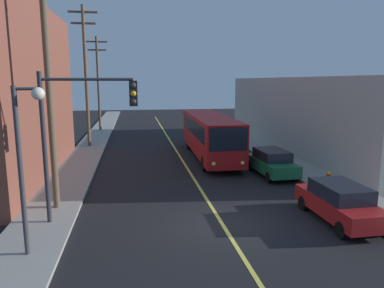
% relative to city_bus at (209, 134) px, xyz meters
% --- Properties ---
extents(ground_plane, '(120.00, 120.00, 0.00)m').
position_rel_city_bus_xyz_m(ground_plane, '(-2.20, -12.90, -1.82)').
color(ground_plane, black).
extents(sidewalk_left, '(2.50, 90.00, 0.15)m').
position_rel_city_bus_xyz_m(sidewalk_left, '(-9.45, -2.90, -1.74)').
color(sidewalk_left, gray).
rests_on(sidewalk_left, ground).
extents(sidewalk_right, '(2.50, 90.00, 0.15)m').
position_rel_city_bus_xyz_m(sidewalk_right, '(5.05, -2.90, -1.74)').
color(sidewalk_right, gray).
rests_on(sidewalk_right, ground).
extents(lane_stripe_center, '(0.16, 60.00, 0.01)m').
position_rel_city_bus_xyz_m(lane_stripe_center, '(-2.20, 2.10, -1.81)').
color(lane_stripe_center, '#D8CC4C').
rests_on(lane_stripe_center, ground).
extents(building_right_warehouse, '(12.00, 25.82, 6.08)m').
position_rel_city_bus_xyz_m(building_right_warehouse, '(12.30, 2.03, 1.22)').
color(building_right_warehouse, '#B2B2A8').
rests_on(building_right_warehouse, ground).
extents(city_bus, '(2.81, 12.20, 3.20)m').
position_rel_city_bus_xyz_m(city_bus, '(0.00, 0.00, 0.00)').
color(city_bus, maroon).
rests_on(city_bus, ground).
extents(parked_car_red, '(1.85, 4.41, 1.62)m').
position_rel_city_bus_xyz_m(parked_car_red, '(2.67, -13.28, -0.98)').
color(parked_car_red, maroon).
rests_on(parked_car_red, ground).
extents(parked_car_green, '(1.96, 4.46, 1.62)m').
position_rel_city_bus_xyz_m(parked_car_green, '(2.68, -5.86, -0.98)').
color(parked_car_green, '#196038').
rests_on(parked_car_green, ground).
extents(utility_pole_near, '(2.40, 0.28, 10.89)m').
position_rel_city_bus_xyz_m(utility_pole_near, '(-9.21, -10.02, 4.29)').
color(utility_pole_near, brown).
rests_on(utility_pole_near, sidewalk_left).
extents(utility_pole_mid, '(2.40, 0.28, 11.89)m').
position_rel_city_bus_xyz_m(utility_pole_mid, '(-9.60, 5.82, 4.81)').
color(utility_pole_mid, brown).
rests_on(utility_pole_mid, sidewalk_left).
extents(utility_pole_far, '(2.40, 0.28, 10.58)m').
position_rel_city_bus_xyz_m(utility_pole_far, '(-9.56, 16.21, 4.14)').
color(utility_pole_far, brown).
rests_on(utility_pole_far, sidewalk_left).
extents(traffic_signal_left_corner, '(3.75, 0.48, 6.00)m').
position_rel_city_bus_xyz_m(traffic_signal_left_corner, '(-7.61, -11.76, 2.49)').
color(traffic_signal_left_corner, '#2D2D33').
rests_on(traffic_signal_left_corner, sidewalk_left).
extents(street_lamp_left, '(0.98, 0.40, 5.50)m').
position_rel_city_bus_xyz_m(street_lamp_left, '(-9.03, -14.50, 1.92)').
color(street_lamp_left, '#38383D').
rests_on(street_lamp_left, sidewalk_left).
extents(fire_hydrant, '(0.44, 0.26, 0.84)m').
position_rel_city_bus_xyz_m(fire_hydrant, '(4.65, -9.05, -1.23)').
color(fire_hydrant, red).
rests_on(fire_hydrant, sidewalk_right).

